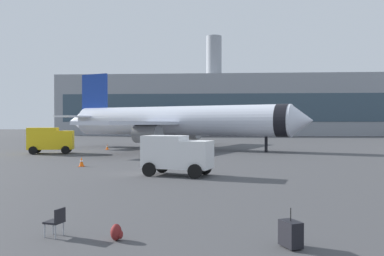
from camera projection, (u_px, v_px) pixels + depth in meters
The scene contains 10 objects.
airplane_at_gate at pixel (175, 121), 52.64m from camera, with size 34.30×31.45×10.50m.
service_truck at pixel (50, 139), 44.66m from camera, with size 5.20×3.51×2.90m.
cargo_van at pixel (176, 153), 26.10m from camera, with size 4.77×3.27×2.60m.
safety_cone_near at pixel (176, 156), 36.72m from camera, with size 0.44×0.44×0.71m.
safety_cone_mid at pixel (82, 162), 31.50m from camera, with size 0.44×0.44×0.76m.
safety_cone_far at pixel (107, 147), 51.24m from camera, with size 0.44×0.44×0.70m.
rolling_suitcase at pixel (291, 234), 11.01m from camera, with size 0.64×0.75×1.10m.
traveller_backpack at pixel (116, 232), 11.71m from camera, with size 0.36×0.40×0.48m.
gate_chair at pixel (56, 220), 12.09m from camera, with size 0.59×0.59×0.86m.
terminal_building at pixel (232, 106), 115.82m from camera, with size 96.27×21.45×28.48m.
Camera 1 is at (0.00, -4.89, 3.43)m, focal length 37.58 mm.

